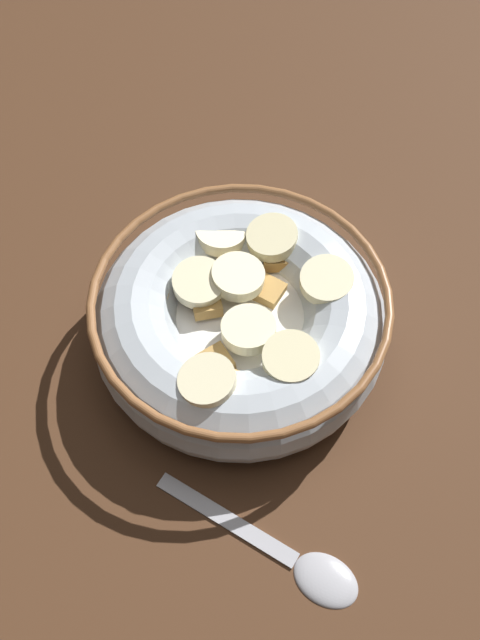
# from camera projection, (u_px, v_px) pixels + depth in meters

# --- Properties ---
(ground_plane) EXTENTS (1.35, 1.35, 0.02)m
(ground_plane) POSITION_uv_depth(u_px,v_px,m) (240.00, 350.00, 0.52)
(ground_plane) COLOR #472B19
(cereal_bowl) EXTENTS (0.20, 0.20, 0.06)m
(cereal_bowl) POSITION_uv_depth(u_px,v_px,m) (240.00, 319.00, 0.48)
(cereal_bowl) COLOR #B2BCC6
(cereal_bowl) RESTS_ON ground_plane
(spoon) EXTENTS (0.03, 0.14, 0.01)m
(spoon) POSITION_uv_depth(u_px,v_px,m) (298.00, 562.00, 0.43)
(spoon) COLOR #A5A5AD
(spoon) RESTS_ON ground_plane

